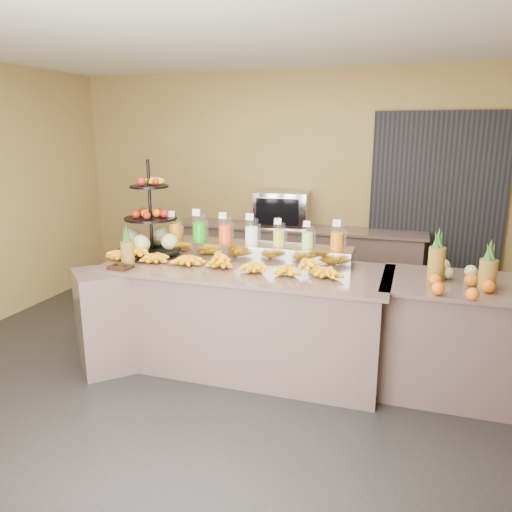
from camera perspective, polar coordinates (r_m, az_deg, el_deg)
The scene contains 20 objects.
ground at distance 4.43m, azimuth -2.55°, elevation -13.98°, with size 6.00×6.00×0.00m, color black.
room_envelope at distance 4.60m, azimuth 2.92°, elevation 11.54°, with size 6.04×5.02×2.82m.
buffet_counter at distance 4.49m, azimuth -2.84°, elevation -7.01°, with size 2.75×1.25×0.93m.
right_counter at distance 4.37m, azimuth 21.00°, elevation -8.56°, with size 1.08×0.88×0.93m.
back_ledge at distance 6.27m, azimuth 4.60°, elevation -0.82°, with size 3.10×0.55×0.93m.
pitcher_tray at distance 4.59m, azimuth -0.50°, elevation 0.54°, with size 1.85×0.30×0.15m, color gray.
juice_pitcher_orange_a at distance 4.85m, azimuth -9.30°, elevation 3.15°, with size 0.12×0.12×0.28m.
juice_pitcher_green at distance 4.73m, azimuth -6.50°, elevation 3.12°, with size 0.13×0.13×0.31m.
juice_pitcher_orange_b at distance 4.64m, azimuth -3.56°, elevation 2.87°, with size 0.12×0.13×0.29m.
juice_pitcher_milk at distance 4.55m, azimuth -0.51°, elevation 2.69°, with size 0.12×0.13×0.30m.
juice_pitcher_lemon at distance 4.48m, azimuth 2.65°, elevation 2.34°, with size 0.11×0.11×0.26m.
juice_pitcher_lime at distance 4.42m, azimuth 5.91°, elevation 2.08°, with size 0.11×0.11×0.26m.
juice_pitcher_orange_c at distance 4.37m, azimuth 9.24°, elevation 1.95°, with size 0.12×0.12×0.28m.
banana_heap at distance 4.34m, azimuth -4.14°, elevation -0.34°, with size 2.18×0.20×0.18m.
fruit_stand at distance 4.83m, azimuth -11.43°, elevation 2.81°, with size 0.73×0.73×0.90m.
condiment_caddy at distance 4.44m, azimuth -15.21°, elevation -1.24°, with size 0.19×0.14×0.03m, color black.
pineapple_left_a at distance 4.56m, azimuth -14.50°, elevation 0.71°, with size 0.12×0.12×0.36m.
pineapple_left_b at distance 5.03m, azimuth -8.96°, elevation 2.39°, with size 0.12×0.12×0.39m.
right_fruit_pile at distance 4.06m, azimuth 22.15°, elevation -2.23°, with size 0.50×0.48×0.26m.
oven_warmer at distance 6.18m, azimuth 3.03°, elevation 5.39°, with size 0.64×0.45×0.43m, color gray.
Camera 1 is at (1.38, -3.65, 2.09)m, focal length 35.00 mm.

